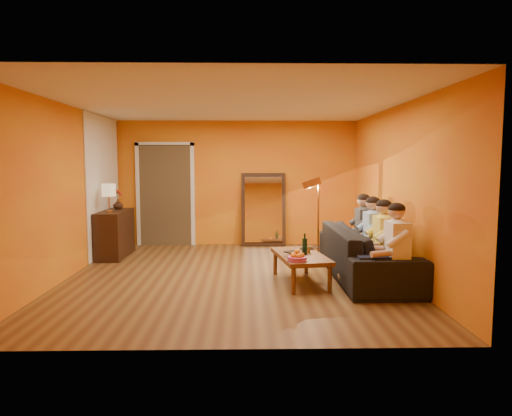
{
  "coord_description": "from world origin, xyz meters",
  "views": [
    {
      "loc": [
        0.2,
        -6.84,
        1.73
      ],
      "look_at": [
        0.35,
        0.5,
        1.0
      ],
      "focal_mm": 32.0,
      "sensor_mm": 36.0,
      "label": 1
    }
  ],
  "objects_px": {
    "vase": "(118,204)",
    "coffee_table": "(300,269)",
    "sideboard": "(115,234)",
    "wine_bottle": "(305,244)",
    "sofa": "(366,253)",
    "dog": "(351,260)",
    "table_lamp": "(109,198)",
    "floor_lamp": "(318,222)",
    "person_mid_left": "(384,243)",
    "tumbler": "(308,249)",
    "person_mid_right": "(373,237)",
    "mirror_frame": "(263,209)",
    "person_far_left": "(397,250)",
    "laptop": "(310,249)",
    "person_far_right": "(364,231)"
  },
  "relations": [
    {
      "from": "sofa",
      "to": "table_lamp",
      "type": "bearing_deg",
      "value": 72.16
    },
    {
      "from": "mirror_frame",
      "to": "person_far_left",
      "type": "height_order",
      "value": "mirror_frame"
    },
    {
      "from": "dog",
      "to": "wine_bottle",
      "type": "distance_m",
      "value": 0.7
    },
    {
      "from": "person_mid_left",
      "to": "laptop",
      "type": "relative_size",
      "value": 4.21
    },
    {
      "from": "floor_lamp",
      "to": "tumbler",
      "type": "relative_size",
      "value": 14.03
    },
    {
      "from": "sofa",
      "to": "dog",
      "type": "xyz_separation_m",
      "value": [
        -0.32,
        -0.39,
        -0.02
      ]
    },
    {
      "from": "mirror_frame",
      "to": "wine_bottle",
      "type": "height_order",
      "value": "mirror_frame"
    },
    {
      "from": "table_lamp",
      "to": "vase",
      "type": "xyz_separation_m",
      "value": [
        0.0,
        0.55,
        -0.16
      ]
    },
    {
      "from": "sofa",
      "to": "coffee_table",
      "type": "bearing_deg",
      "value": 105.86
    },
    {
      "from": "mirror_frame",
      "to": "wine_bottle",
      "type": "xyz_separation_m",
      "value": [
        0.47,
        -3.09,
        -0.18
      ]
    },
    {
      "from": "floor_lamp",
      "to": "person_mid_right",
      "type": "relative_size",
      "value": 1.18
    },
    {
      "from": "sideboard",
      "to": "person_far_right",
      "type": "distance_m",
      "value": 4.49
    },
    {
      "from": "laptop",
      "to": "vase",
      "type": "height_order",
      "value": "vase"
    },
    {
      "from": "wine_bottle",
      "to": "laptop",
      "type": "bearing_deg",
      "value": 72.0
    },
    {
      "from": "person_mid_right",
      "to": "table_lamp",
      "type": "bearing_deg",
      "value": 163.86
    },
    {
      "from": "vase",
      "to": "person_mid_left",
      "type": "bearing_deg",
      "value": -28.42
    },
    {
      "from": "person_far_right",
      "to": "coffee_table",
      "type": "bearing_deg",
      "value": -140.85
    },
    {
      "from": "mirror_frame",
      "to": "sideboard",
      "type": "distance_m",
      "value": 3.01
    },
    {
      "from": "sideboard",
      "to": "coffee_table",
      "type": "relative_size",
      "value": 0.97
    },
    {
      "from": "sideboard",
      "to": "dog",
      "type": "height_order",
      "value": "sideboard"
    },
    {
      "from": "mirror_frame",
      "to": "dog",
      "type": "xyz_separation_m",
      "value": [
        1.13,
        -3.13,
        -0.4
      ]
    },
    {
      "from": "coffee_table",
      "to": "vase",
      "type": "xyz_separation_m",
      "value": [
        -3.21,
        2.21,
        0.74
      ]
    },
    {
      "from": "dog",
      "to": "laptop",
      "type": "xyz_separation_m",
      "value": [
        -0.53,
        0.44,
        0.07
      ]
    },
    {
      "from": "dog",
      "to": "laptop",
      "type": "distance_m",
      "value": 0.69
    },
    {
      "from": "wine_bottle",
      "to": "tumbler",
      "type": "xyz_separation_m",
      "value": [
        0.07,
        0.17,
        -0.11
      ]
    },
    {
      "from": "wine_bottle",
      "to": "person_mid_right",
      "type": "bearing_deg",
      "value": 21.76
    },
    {
      "from": "table_lamp",
      "to": "person_far_right",
      "type": "bearing_deg",
      "value": -9.28
    },
    {
      "from": "dog",
      "to": "person_far_right",
      "type": "distance_m",
      "value": 1.16
    },
    {
      "from": "tumbler",
      "to": "person_far_right",
      "type": "bearing_deg",
      "value": 38.4
    },
    {
      "from": "mirror_frame",
      "to": "wine_bottle",
      "type": "relative_size",
      "value": 4.9
    },
    {
      "from": "coffee_table",
      "to": "person_mid_left",
      "type": "height_order",
      "value": "person_mid_left"
    },
    {
      "from": "laptop",
      "to": "floor_lamp",
      "type": "bearing_deg",
      "value": 68.98
    },
    {
      "from": "laptop",
      "to": "mirror_frame",
      "type": "bearing_deg",
      "value": 97.52
    },
    {
      "from": "dog",
      "to": "person_mid_right",
      "type": "height_order",
      "value": "person_mid_right"
    },
    {
      "from": "coffee_table",
      "to": "sideboard",
      "type": "bearing_deg",
      "value": 139.68
    },
    {
      "from": "table_lamp",
      "to": "tumbler",
      "type": "xyz_separation_m",
      "value": [
        3.33,
        -1.54,
        -0.64
      ]
    },
    {
      "from": "floor_lamp",
      "to": "laptop",
      "type": "bearing_deg",
      "value": -85.05
    },
    {
      "from": "sideboard",
      "to": "tumbler",
      "type": "xyz_separation_m",
      "value": [
        3.33,
        -1.84,
        0.04
      ]
    },
    {
      "from": "sofa",
      "to": "person_mid_right",
      "type": "height_order",
      "value": "person_mid_right"
    },
    {
      "from": "dog",
      "to": "wine_bottle",
      "type": "relative_size",
      "value": 2.32
    },
    {
      "from": "table_lamp",
      "to": "floor_lamp",
      "type": "distance_m",
      "value": 3.71
    },
    {
      "from": "tumbler",
      "to": "laptop",
      "type": "relative_size",
      "value": 0.35
    },
    {
      "from": "coffee_table",
      "to": "person_far_left",
      "type": "height_order",
      "value": "person_far_left"
    },
    {
      "from": "person_mid_left",
      "to": "tumbler",
      "type": "height_order",
      "value": "person_mid_left"
    },
    {
      "from": "tumbler",
      "to": "sofa",
      "type": "bearing_deg",
      "value": 10.72
    },
    {
      "from": "sideboard",
      "to": "wine_bottle",
      "type": "bearing_deg",
      "value": -31.58
    },
    {
      "from": "sofa",
      "to": "person_far_left",
      "type": "distance_m",
      "value": 1.04
    },
    {
      "from": "vase",
      "to": "coffee_table",
      "type": "bearing_deg",
      "value": -34.47
    },
    {
      "from": "floor_lamp",
      "to": "person_far_left",
      "type": "bearing_deg",
      "value": -50.46
    },
    {
      "from": "sofa",
      "to": "floor_lamp",
      "type": "height_order",
      "value": "floor_lamp"
    }
  ]
}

